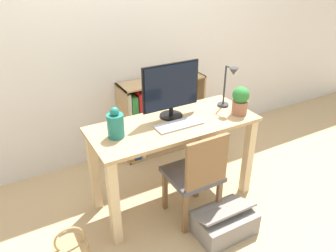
{
  "coord_description": "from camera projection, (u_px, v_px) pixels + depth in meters",
  "views": [
    {
      "loc": [
        -1.19,
        -2.03,
        1.98
      ],
      "look_at": [
        0.0,
        0.1,
        0.7
      ],
      "focal_mm": 35.0,
      "sensor_mm": 36.0,
      "label": 1
    }
  ],
  "objects": [
    {
      "name": "desk_lamp",
      "position": [
        229.0,
        83.0,
        2.79
      ],
      "size": [
        0.1,
        0.19,
        0.38
      ],
      "color": "#2D2D33",
      "rests_on": "desk"
    },
    {
      "name": "ground_plane",
      "position": [
        173.0,
        198.0,
        3.01
      ],
      "size": [
        10.0,
        10.0,
        0.0
      ],
      "primitive_type": "plane",
      "color": "tan"
    },
    {
      "name": "chair",
      "position": [
        197.0,
        174.0,
        2.57
      ],
      "size": [
        0.4,
        0.4,
        0.83
      ],
      "rotation": [
        0.0,
        0.0,
        0.09
      ],
      "color": "#4C4C51",
      "rests_on": "ground_plane"
    },
    {
      "name": "vase",
      "position": [
        116.0,
        124.0,
        2.39
      ],
      "size": [
        0.12,
        0.12,
        0.24
      ],
      "color": "#1E7266",
      "rests_on": "desk"
    },
    {
      "name": "wall_back",
      "position": [
        123.0,
        34.0,
        3.17
      ],
      "size": [
        8.0,
        0.05,
        2.6
      ],
      "color": "silver",
      "rests_on": "ground_plane"
    },
    {
      "name": "storage_box",
      "position": [
        224.0,
        222.0,
        2.59
      ],
      "size": [
        0.48,
        0.36,
        0.25
      ],
      "color": "gray",
      "rests_on": "ground_plane"
    },
    {
      "name": "desk",
      "position": [
        174.0,
        140.0,
        2.72
      ],
      "size": [
        1.38,
        0.57,
        0.78
      ],
      "color": "tan",
      "rests_on": "ground_plane"
    },
    {
      "name": "potted_plant",
      "position": [
        240.0,
        100.0,
        2.73
      ],
      "size": [
        0.14,
        0.14,
        0.24
      ],
      "color": "#9E6647",
      "rests_on": "desk"
    },
    {
      "name": "bookshelf",
      "position": [
        148.0,
        117.0,
        3.5
      ],
      "size": [
        0.93,
        0.28,
        0.83
      ],
      "color": "tan",
      "rests_on": "ground_plane"
    },
    {
      "name": "monitor",
      "position": [
        171.0,
        89.0,
        2.63
      ],
      "size": [
        0.5,
        0.19,
        0.46
      ],
      "color": "black",
      "rests_on": "desk"
    },
    {
      "name": "keyboard",
      "position": [
        179.0,
        125.0,
        2.59
      ],
      "size": [
        0.39,
        0.15,
        0.02
      ],
      "color": "#B2B2B7",
      "rests_on": "desk"
    }
  ]
}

